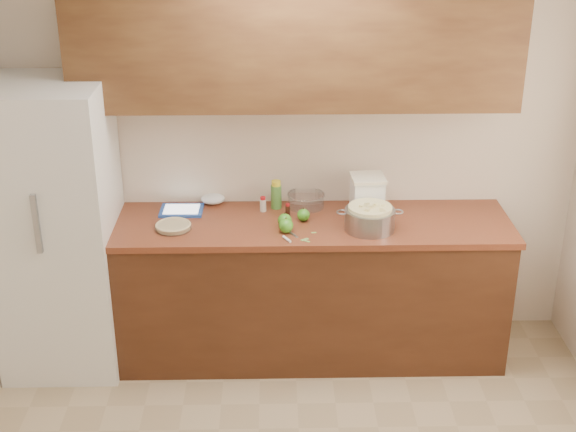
{
  "coord_description": "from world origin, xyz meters",
  "views": [
    {
      "loc": [
        -0.14,
        -2.97,
        2.93
      ],
      "look_at": [
        -0.04,
        1.43,
        0.98
      ],
      "focal_mm": 50.0,
      "sensor_mm": 36.0,
      "label": 1
    }
  ],
  "objects_px": {
    "pie": "(173,226)",
    "tablet": "(182,210)",
    "flour_canister": "(367,195)",
    "colander": "(370,218)"
  },
  "relations": [
    {
      "from": "pie",
      "to": "colander",
      "type": "xyz_separation_m",
      "value": [
        1.17,
        -0.02,
        0.05
      ]
    },
    {
      "from": "pie",
      "to": "flour_canister",
      "type": "xyz_separation_m",
      "value": [
        1.18,
        0.21,
        0.11
      ]
    },
    {
      "from": "pie",
      "to": "tablet",
      "type": "bearing_deg",
      "value": 84.86
    },
    {
      "from": "pie",
      "to": "tablet",
      "type": "xyz_separation_m",
      "value": [
        0.02,
        0.26,
        -0.01
      ]
    },
    {
      "from": "flour_canister",
      "to": "tablet",
      "type": "height_order",
      "value": "flour_canister"
    },
    {
      "from": "colander",
      "to": "flour_canister",
      "type": "bearing_deg",
      "value": 87.9
    },
    {
      "from": "colander",
      "to": "flour_canister",
      "type": "distance_m",
      "value": 0.24
    },
    {
      "from": "colander",
      "to": "pie",
      "type": "bearing_deg",
      "value": 178.8
    },
    {
      "from": "colander",
      "to": "tablet",
      "type": "xyz_separation_m",
      "value": [
        -1.15,
        0.28,
        -0.06
      ]
    },
    {
      "from": "colander",
      "to": "flour_canister",
      "type": "relative_size",
      "value": 1.6
    }
  ]
}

